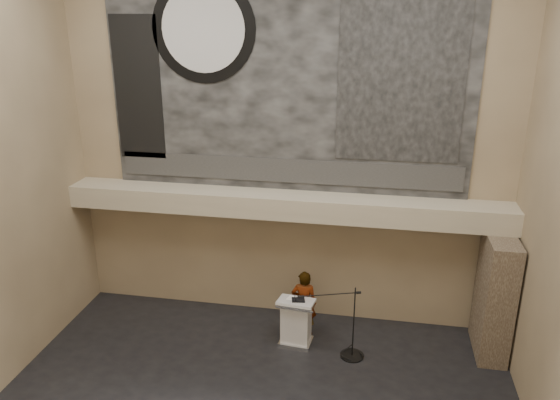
# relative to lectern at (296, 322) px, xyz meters

# --- Properties ---
(wall_back) EXTENTS (10.00, 0.02, 8.50)m
(wall_back) POSITION_rel_lectern_xyz_m (-0.46, 1.35, 3.70)
(wall_back) COLOR #7E6B50
(wall_back) RESTS_ON floor
(wall_front) EXTENTS (10.00, 0.02, 8.50)m
(wall_front) POSITION_rel_lectern_xyz_m (-0.46, -6.65, 3.70)
(wall_front) COLOR #7E6B50
(wall_front) RESTS_ON floor
(soffit) EXTENTS (10.00, 0.80, 0.50)m
(soffit) POSITION_rel_lectern_xyz_m (-0.46, 0.95, 2.40)
(soffit) COLOR tan
(soffit) RESTS_ON wall_back
(sprinkler_left) EXTENTS (0.04, 0.04, 0.06)m
(sprinkler_left) POSITION_rel_lectern_xyz_m (-2.06, 0.90, 2.12)
(sprinkler_left) COLOR #B2893D
(sprinkler_left) RESTS_ON soffit
(sprinkler_right) EXTENTS (0.04, 0.04, 0.06)m
(sprinkler_right) POSITION_rel_lectern_xyz_m (1.44, 0.90, 2.12)
(sprinkler_right) COLOR #B2893D
(sprinkler_right) RESTS_ON soffit
(banner) EXTENTS (8.00, 0.05, 5.00)m
(banner) POSITION_rel_lectern_xyz_m (-0.46, 1.32, 5.15)
(banner) COLOR black
(banner) RESTS_ON wall_back
(banner_text_strip) EXTENTS (7.76, 0.02, 0.55)m
(banner_text_strip) POSITION_rel_lectern_xyz_m (-0.46, 1.28, 3.10)
(banner_text_strip) COLOR #2C2C2C
(banner_text_strip) RESTS_ON banner
(banner_clock_rim) EXTENTS (2.30, 0.02, 2.30)m
(banner_clock_rim) POSITION_rel_lectern_xyz_m (-2.26, 1.28, 6.15)
(banner_clock_rim) COLOR black
(banner_clock_rim) RESTS_ON banner
(banner_clock_face) EXTENTS (1.84, 0.02, 1.84)m
(banner_clock_face) POSITION_rel_lectern_xyz_m (-2.26, 1.26, 6.15)
(banner_clock_face) COLOR silver
(banner_clock_face) RESTS_ON banner
(banner_building_print) EXTENTS (2.60, 0.02, 3.60)m
(banner_building_print) POSITION_rel_lectern_xyz_m (1.94, 1.28, 5.25)
(banner_building_print) COLOR black
(banner_building_print) RESTS_ON banner
(banner_brick_print) EXTENTS (1.10, 0.02, 3.20)m
(banner_brick_print) POSITION_rel_lectern_xyz_m (-3.86, 1.28, 4.85)
(banner_brick_print) COLOR black
(banner_brick_print) RESTS_ON banner
(stone_pier) EXTENTS (0.60, 1.40, 2.70)m
(stone_pier) POSITION_rel_lectern_xyz_m (4.19, 0.50, 0.80)
(stone_pier) COLOR #46382B
(stone_pier) RESTS_ON floor
(lectern) EXTENTS (0.84, 0.64, 1.14)m
(lectern) POSITION_rel_lectern_xyz_m (0.00, 0.00, 0.00)
(lectern) COLOR silver
(lectern) RESTS_ON floor
(binder) EXTENTS (0.32, 0.28, 0.04)m
(binder) POSITION_rel_lectern_xyz_m (0.05, -0.03, 0.56)
(binder) COLOR black
(binder) RESTS_ON lectern
(papers) EXTENTS (0.31, 0.37, 0.00)m
(papers) POSITION_rel_lectern_xyz_m (-0.11, 0.01, 0.55)
(papers) COLOR white
(papers) RESTS_ON lectern
(speaker_person) EXTENTS (0.59, 0.39, 1.60)m
(speaker_person) POSITION_rel_lectern_xyz_m (0.12, 0.40, 0.25)
(speaker_person) COLOR silver
(speaker_person) RESTS_ON floor
(mic_stand) EXTENTS (1.41, 0.65, 1.67)m
(mic_stand) POSITION_rel_lectern_xyz_m (1.23, -0.27, -0.30)
(mic_stand) COLOR black
(mic_stand) RESTS_ON floor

